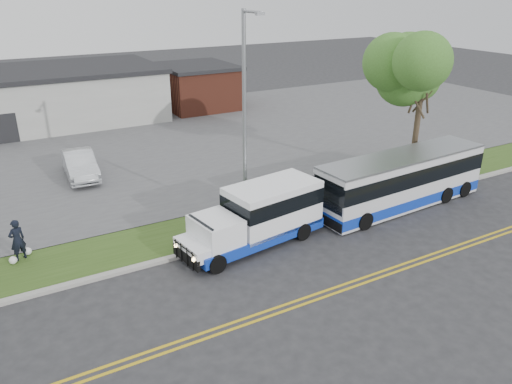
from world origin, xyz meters
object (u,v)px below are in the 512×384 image
shuttle_bus (261,213)px  transit_bus (401,180)px  parked_car_a (80,164)px  tree_east (424,71)px  streetlight_near (245,114)px  pedestrian (17,240)px

shuttle_bus → transit_bus: 8.13m
transit_bus → parked_car_a: 17.95m
tree_east → streetlight_near: 11.05m
tree_east → pedestrian: 21.45m
shuttle_bus → transit_bus: bearing=-8.8°
transit_bus → pedestrian: 17.88m
streetlight_near → tree_east: bearing=1.4°
streetlight_near → shuttle_bus: 4.39m
tree_east → transit_bus: tree_east is taller
shuttle_bus → parked_car_a: bearing=105.9°
streetlight_near → shuttle_bus: size_ratio=1.38×
shuttle_bus → parked_car_a: shuttle_bus is taller
pedestrian → parked_car_a: size_ratio=0.38×
transit_bus → parked_car_a: bearing=135.1°
shuttle_bus → transit_bus: (8.13, -0.09, 0.01)m
pedestrian → parked_car_a: bearing=-138.2°
transit_bus → pedestrian: size_ratio=5.60×
parked_car_a → streetlight_near: bearing=-57.0°
parked_car_a → shuttle_bus: bearing=-62.9°
streetlight_near → transit_bus: 8.93m
transit_bus → parked_car_a: size_ratio=2.13×
pedestrian → parked_car_a: pedestrian is taller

